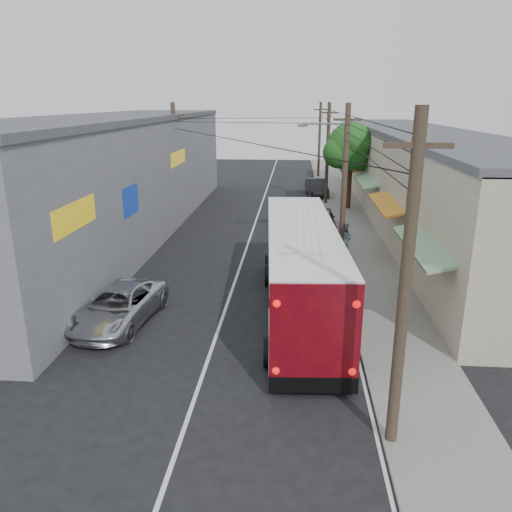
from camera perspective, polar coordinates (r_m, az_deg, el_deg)
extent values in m
plane|color=black|center=(15.22, -6.66, -14.86)|extent=(120.00, 120.00, 0.00)
cube|color=slate|center=(33.80, 10.85, 3.27)|extent=(3.00, 80.00, 0.12)
cube|color=beige|center=(35.95, 18.01, 8.35)|extent=(6.00, 40.00, 6.00)
cube|color=#4C4C51|center=(35.65, 18.48, 13.27)|extent=(6.20, 40.00, 0.30)
cube|color=#176B23|center=(19.95, 18.85, 1.33)|extent=(1.39, 6.00, 0.46)
cube|color=#DA5E19|center=(27.57, 14.95, 5.90)|extent=(1.39, 6.00, 0.46)
cube|color=#176B23|center=(35.35, 12.73, 8.47)|extent=(1.39, 6.00, 0.46)
cube|color=#DA5E19|center=(43.22, 11.30, 10.10)|extent=(1.39, 6.00, 0.46)
cube|color=#176B23|center=(51.12, 10.30, 11.22)|extent=(1.39, 6.00, 0.46)
cube|color=gray|center=(32.92, -15.61, 8.69)|extent=(7.00, 36.00, 7.00)
cube|color=#4C4C51|center=(32.62, -16.14, 14.94)|extent=(7.20, 36.00, 0.30)
cube|color=yellow|center=(18.74, -20.11, 4.32)|extent=(0.12, 3.50, 1.00)
cube|color=#1433A5|center=(24.32, -14.25, 6.18)|extent=(0.12, 2.20, 1.40)
cube|color=yellow|center=(33.71, -8.97, 11.01)|extent=(0.12, 4.00, 0.90)
cylinder|color=#473828|center=(11.64, 16.62, -3.93)|extent=(0.28, 0.28, 8.00)
cube|color=#473828|center=(10.94, 18.08, 11.92)|extent=(1.40, 0.12, 0.12)
cylinder|color=#473828|center=(26.05, 10.06, 8.05)|extent=(0.28, 0.28, 8.00)
cube|color=#473828|center=(25.75, 10.44, 15.09)|extent=(1.40, 0.12, 0.12)
cylinder|color=#473828|center=(40.89, 8.16, 11.41)|extent=(0.28, 0.28, 8.00)
cube|color=#473828|center=(40.70, 8.36, 15.90)|extent=(1.40, 0.12, 0.12)
cylinder|color=#473828|center=(55.82, 7.26, 12.98)|extent=(0.28, 0.28, 8.00)
cube|color=#473828|center=(55.68, 7.39, 16.26)|extent=(1.40, 0.12, 0.12)
cylinder|color=#473828|center=(33.80, -9.18, 10.17)|extent=(0.28, 0.28, 8.00)
cube|color=#473828|center=(33.57, -9.45, 15.59)|extent=(1.40, 0.12, 0.12)
cylinder|color=#59595E|center=(25.67, 7.89, 14.75)|extent=(2.20, 0.10, 0.10)
cube|color=#59595E|center=(25.64, 5.34, 14.61)|extent=(0.50, 0.18, 0.12)
cylinder|color=#3F2B19|center=(39.30, 10.55, 8.12)|extent=(0.44, 0.44, 4.00)
sphere|color=#124412|center=(38.97, 10.78, 12.19)|extent=(3.60, 3.60, 3.60)
sphere|color=#124412|center=(39.73, 12.11, 11.33)|extent=(2.60, 2.60, 2.60)
sphere|color=#124412|center=(38.52, 9.45, 11.60)|extent=(2.40, 2.40, 2.40)
sphere|color=#124412|center=(37.99, 11.59, 12.62)|extent=(2.20, 2.20, 2.20)
sphere|color=#124412|center=(39.81, 10.23, 12.61)|extent=(2.00, 2.00, 2.00)
cube|color=white|center=(19.68, 5.09, -3.33)|extent=(3.20, 12.21, 1.91)
cube|color=black|center=(19.71, 5.11, 1.02)|extent=(3.10, 10.20, 1.01)
cube|color=white|center=(19.04, 5.26, 2.64)|extent=(3.20, 12.21, 0.50)
cube|color=maroon|center=(13.79, 6.78, -8.88)|extent=(2.50, 0.22, 2.92)
cube|color=black|center=(14.54, 6.56, -14.41)|extent=(2.52, 0.24, 0.50)
sphere|color=red|center=(14.22, 2.27, -12.96)|extent=(0.22, 0.22, 0.22)
sphere|color=red|center=(14.42, 10.93, -12.83)|extent=(0.22, 0.22, 0.22)
sphere|color=red|center=(13.32, 2.38, -5.45)|extent=(0.22, 0.22, 0.22)
sphere|color=red|center=(13.53, 11.41, -5.42)|extent=(0.22, 0.22, 0.22)
cylinder|color=black|center=(16.04, 1.42, -10.84)|extent=(0.36, 1.02, 1.01)
cylinder|color=black|center=(16.25, 10.49, -10.76)|extent=(0.36, 1.02, 1.01)
cylinder|color=black|center=(22.70, 1.39, -2.18)|extent=(0.36, 1.02, 1.01)
cylinder|color=black|center=(22.85, 7.73, -2.21)|extent=(0.36, 1.02, 1.01)
cylinder|color=black|center=(24.13, 1.39, -0.98)|extent=(0.36, 1.02, 1.01)
cylinder|color=black|center=(24.27, 7.35, -1.02)|extent=(0.36, 1.02, 1.01)
imported|color=silver|center=(19.52, -15.40, -5.56)|extent=(2.90, 5.24, 1.39)
imported|color=#97979E|center=(28.66, 6.57, 2.57)|extent=(2.51, 5.85, 1.68)
imported|color=#222327|center=(33.50, 7.67, 4.34)|extent=(1.56, 3.81, 1.29)
imported|color=black|center=(44.89, 6.94, 7.78)|extent=(2.06, 4.67, 1.49)
imported|color=pink|center=(29.17, 9.69, 2.92)|extent=(0.61, 0.41, 1.66)
imported|color=#8DB0CD|center=(27.10, 10.07, 1.93)|extent=(1.09, 1.03, 1.78)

